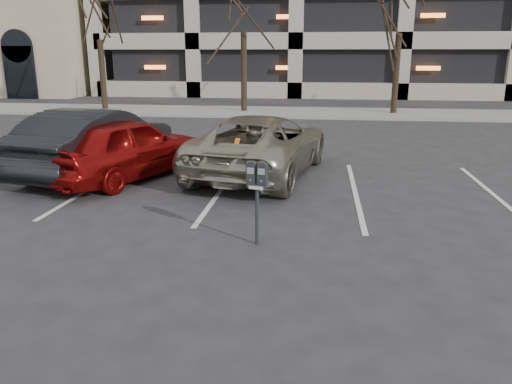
{
  "coord_description": "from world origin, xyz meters",
  "views": [
    {
      "loc": [
        0.61,
        -7.88,
        2.8
      ],
      "look_at": [
        -0.14,
        -1.99,
        1.14
      ],
      "focal_mm": 35.0,
      "sensor_mm": 36.0,
      "label": 1
    }
  ],
  "objects": [
    {
      "name": "stall_lines",
      "position": [
        -1.4,
        2.3,
        0.01
      ],
      "size": [
        16.9,
        5.2,
        0.0
      ],
      "color": "silver",
      "rests_on": "ground"
    },
    {
      "name": "suv_silver",
      "position": [
        -0.73,
        3.64,
        0.71
      ],
      "size": [
        3.24,
        5.44,
        1.42
      ],
      "rotation": [
        0.0,
        0.0,
        2.96
      ],
      "color": "#ABA691",
      "rests_on": "ground"
    },
    {
      "name": "sidewalk",
      "position": [
        0.0,
        16.0,
        0.06
      ],
      "size": [
        80.0,
        4.0,
        0.12
      ],
      "primitive_type": "cube",
      "color": "gray",
      "rests_on": "ground"
    },
    {
      "name": "ground",
      "position": [
        0.0,
        0.0,
        0.0
      ],
      "size": [
        140.0,
        140.0,
        0.0
      ],
      "primitive_type": "plane",
      "color": "#28282B",
      "rests_on": "ground"
    },
    {
      "name": "car_dark",
      "position": [
        -4.63,
        3.26,
        0.78
      ],
      "size": [
        2.52,
        4.95,
        1.56
      ],
      "primitive_type": "imported",
      "rotation": [
        0.0,
        0.0,
        2.95
      ],
      "color": "black",
      "rests_on": "ground"
    },
    {
      "name": "car_red",
      "position": [
        -3.75,
        2.84,
        0.72
      ],
      "size": [
        3.22,
        4.56,
        1.44
      ],
      "primitive_type": "imported",
      "rotation": [
        0.0,
        0.0,
        2.74
      ],
      "color": "#9A0F0E",
      "rests_on": "ground"
    },
    {
      "name": "parking_meter",
      "position": [
        -0.26,
        -0.86,
        0.96
      ],
      "size": [
        0.34,
        0.19,
        1.25
      ],
      "rotation": [
        0.0,
        0.0,
        -0.23
      ],
      "color": "black",
      "rests_on": "ground"
    }
  ]
}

